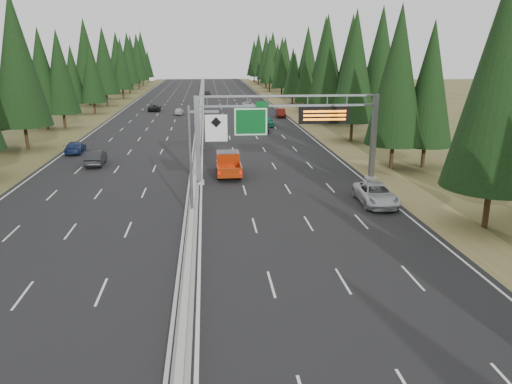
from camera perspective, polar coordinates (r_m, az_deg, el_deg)
road at (r=89.32m, az=-6.42°, el=8.31°), size 32.00×260.00×0.08m
shoulder_right at (r=90.84m, az=5.00°, el=8.46°), size 3.60×260.00×0.06m
shoulder_left at (r=91.31m, az=-17.76°, el=7.82°), size 3.60×260.00×0.06m
median_barrier at (r=89.27m, az=-6.43°, el=8.55°), size 0.70×260.00×0.85m
sign_gantry at (r=44.57m, az=4.45°, el=7.65°), size 16.75×0.98×7.80m
hov_sign_pole at (r=34.22m, az=-6.55°, el=4.18°), size 2.80×0.50×8.00m
tree_row_right at (r=86.51m, az=8.51°, el=14.21°), size 12.05×236.29×18.28m
tree_row_left at (r=81.00m, az=-23.05°, el=13.10°), size 11.61×240.39×18.79m
silver_minivan at (r=39.83m, az=13.53°, el=-0.23°), size 2.78×5.68×1.55m
red_pickup at (r=48.32m, az=-3.21°, el=3.43°), size 2.26×6.34×2.07m
car_ahead_green at (r=79.50m, az=1.26°, el=8.08°), size 2.03×4.68×1.57m
car_ahead_dkred at (r=91.02m, az=2.85°, el=9.02°), size 1.87×4.56×1.47m
car_ahead_dkgrey at (r=74.01m, az=0.76°, el=7.42°), size 2.29×4.81×1.35m
car_ahead_white at (r=105.99m, az=-0.91°, el=9.94°), size 2.34×4.70×1.28m
car_ahead_far at (r=134.34m, az=-5.59°, el=11.15°), size 1.84×4.29×1.44m
car_onc_near at (r=54.72m, az=-17.84°, el=3.76°), size 1.83×4.76×1.55m
car_onc_blue at (r=62.05m, az=-19.98°, el=4.83°), size 2.13×4.71×1.34m
car_onc_white at (r=95.39m, az=-8.79°, el=9.11°), size 1.76×3.85×1.28m
car_onc_far at (r=102.51m, az=-11.50°, el=9.47°), size 2.40×5.09×1.41m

